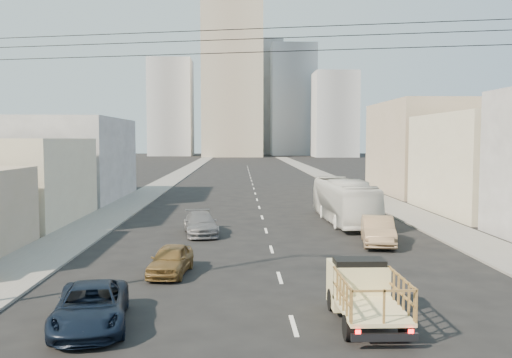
{
  "coord_description": "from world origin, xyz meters",
  "views": [
    {
      "loc": [
        -1.73,
        -14.88,
        5.97
      ],
      "look_at": [
        -0.7,
        18.4,
        3.5
      ],
      "focal_mm": 38.0,
      "sensor_mm": 36.0,
      "label": 1
    }
  ],
  "objects": [
    {
      "name": "overhead_wires",
      "position": [
        0.0,
        1.5,
        8.97
      ],
      "size": [
        23.01,
        5.02,
        0.72
      ],
      "color": "black",
      "rests_on": "ground"
    },
    {
      "name": "midrise_nw",
      "position": [
        -26.0,
        180.0,
        17.0
      ],
      "size": [
        15.0,
        15.0,
        34.0
      ],
      "primitive_type": "cube",
      "color": "gray",
      "rests_on": "ground"
    },
    {
      "name": "sidewalk_right",
      "position": [
        11.75,
        70.0,
        0.06
      ],
      "size": [
        3.5,
        180.0,
        0.12
      ],
      "primitive_type": "cube",
      "color": "slate",
      "rests_on": "ground"
    },
    {
      "name": "city_bus",
      "position": [
        5.77,
        23.39,
        1.54
      ],
      "size": [
        2.93,
        11.17,
        3.09
      ],
      "primitive_type": "imported",
      "rotation": [
        0.0,
        0.0,
        0.03
      ],
      "color": "silver",
      "rests_on": "ground"
    },
    {
      "name": "bldg_right_mid",
      "position": [
        19.5,
        28.0,
        4.0
      ],
      "size": [
        11.0,
        14.0,
        8.0
      ],
      "primitive_type": "cube",
      "color": "#BCB197",
      "rests_on": "ground"
    },
    {
      "name": "midrise_ne",
      "position": [
        18.0,
        185.0,
        20.0
      ],
      "size": [
        16.0,
        16.0,
        40.0
      ],
      "primitive_type": "cube",
      "color": "gray",
      "rests_on": "ground"
    },
    {
      "name": "sidewalk_left",
      "position": [
        -11.75,
        70.0,
        0.06
      ],
      "size": [
        3.5,
        180.0,
        0.12
      ],
      "primitive_type": "cube",
      "color": "slate",
      "rests_on": "ground"
    },
    {
      "name": "high_rise_tower",
      "position": [
        -4.0,
        170.0,
        30.0
      ],
      "size": [
        20.0,
        20.0,
        60.0
      ],
      "primitive_type": "cube",
      "color": "tan",
      "rests_on": "ground"
    },
    {
      "name": "sedan_brown",
      "position": [
        -4.77,
        8.76,
        0.65
      ],
      "size": [
        1.94,
        3.94,
        1.29
      ],
      "primitive_type": "imported",
      "rotation": [
        0.0,
        0.0,
        -0.11
      ],
      "color": "brown",
      "rests_on": "ground"
    },
    {
      "name": "bldg_left_far",
      "position": [
        -19.5,
        39.0,
        4.0
      ],
      "size": [
        12.0,
        16.0,
        8.0
      ],
      "primitive_type": "cube",
      "color": "gray",
      "rests_on": "ground"
    },
    {
      "name": "lane_dashes",
      "position": [
        0.0,
        53.0,
        0.01
      ],
      "size": [
        0.15,
        104.0,
        0.01
      ],
      "color": "silver",
      "rests_on": "ground"
    },
    {
      "name": "sedan_grey",
      "position": [
        -4.16,
        18.68,
        0.69
      ],
      "size": [
        2.67,
        5.01,
        1.38
      ],
      "primitive_type": "imported",
      "rotation": [
        0.0,
        0.0,
        0.16
      ],
      "color": "slate",
      "rests_on": "ground"
    },
    {
      "name": "ground",
      "position": [
        0.0,
        0.0,
        0.0
      ],
      "size": [
        420.0,
        420.0,
        0.0
      ],
      "primitive_type": "plane",
      "color": "black",
      "rests_on": "ground"
    },
    {
      "name": "bldg_right_far",
      "position": [
        20.0,
        44.0,
        5.0
      ],
      "size": [
        12.0,
        16.0,
        10.0
      ],
      "primitive_type": "cube",
      "color": "gray",
      "rests_on": "ground"
    },
    {
      "name": "midrise_back",
      "position": [
        6.0,
        200.0,
        22.0
      ],
      "size": [
        18.0,
        18.0,
        44.0
      ],
      "primitive_type": "cube",
      "color": "gray",
      "rests_on": "ground"
    },
    {
      "name": "sedan_tan",
      "position": [
        6.1,
        15.18,
        0.8
      ],
      "size": [
        2.49,
        5.05,
        1.59
      ],
      "primitive_type": "imported",
      "rotation": [
        0.0,
        0.0,
        -0.17
      ],
      "color": "#8D7152",
      "rests_on": "ground"
    },
    {
      "name": "midrise_east",
      "position": [
        30.0,
        165.0,
        14.0
      ],
      "size": [
        14.0,
        14.0,
        28.0
      ],
      "primitive_type": "cube",
      "color": "gray",
      "rests_on": "ground"
    },
    {
      "name": "flatbed_pickup",
      "position": [
        2.35,
        2.3,
        1.09
      ],
      "size": [
        1.95,
        4.41,
        1.9
      ],
      "color": "beige",
      "rests_on": "ground"
    },
    {
      "name": "navy_pickup",
      "position": [
        -6.45,
        2.08,
        0.66
      ],
      "size": [
        2.97,
        5.08,
        1.33
      ],
      "primitive_type": "imported",
      "rotation": [
        0.0,
        0.0,
        0.17
      ],
      "color": "black",
      "rests_on": "ground"
    }
  ]
}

